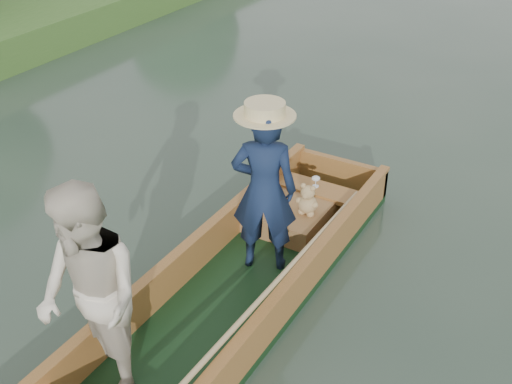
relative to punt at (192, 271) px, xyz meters
The scene contains 2 objects.
ground 0.64m from the punt, 57.81° to the left, with size 120.00×120.00×0.00m, color #283D30.
punt is the anchor object (origin of this frame).
Camera 1 is at (2.34, -3.42, 3.77)m, focal length 45.00 mm.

